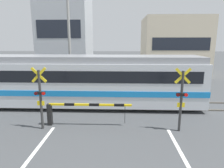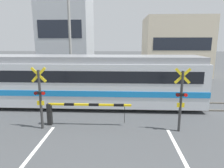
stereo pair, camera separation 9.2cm
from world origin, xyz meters
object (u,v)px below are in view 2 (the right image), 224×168
(commuter_train, at_px, (28,79))
(pedestrian, at_px, (127,74))
(crossing_signal_right, at_px, (181,97))
(crossing_barrier_far, at_px, (139,85))
(crossing_signal_left, at_px, (40,96))
(crossing_barrier_near, at_px, (71,109))

(commuter_train, xyz_separation_m, pedestrian, (6.18, 5.93, -0.66))
(commuter_train, bearing_deg, crossing_signal_right, -22.51)
(crossing_barrier_far, xyz_separation_m, pedestrian, (-0.82, 3.29, 0.20))
(crossing_signal_left, height_order, pedestrian, crossing_signal_left)
(commuter_train, bearing_deg, crossing_barrier_far, 20.70)
(crossing_signal_left, xyz_separation_m, crossing_signal_right, (6.11, 0.00, 0.00))
(commuter_train, relative_size, crossing_signal_left, 7.42)
(crossing_signal_right, bearing_deg, commuter_train, 157.49)
(commuter_train, relative_size, crossing_barrier_near, 5.30)
(crossing_barrier_near, xyz_separation_m, crossing_signal_right, (4.86, -0.42, 0.76))
(crossing_barrier_near, bearing_deg, crossing_barrier_far, 57.40)
(crossing_barrier_far, height_order, crossing_signal_left, crossing_signal_left)
(crossing_signal_left, bearing_deg, crossing_barrier_near, 18.66)
(crossing_barrier_near, height_order, pedestrian, pedestrian)
(crossing_barrier_far, height_order, crossing_signal_right, crossing_signal_right)
(crossing_barrier_near, relative_size, pedestrian, 2.32)
(commuter_train, distance_m, crossing_signal_left, 4.03)
(crossing_signal_right, bearing_deg, pedestrian, 102.49)
(crossing_barrier_far, relative_size, crossing_signal_left, 1.40)
(commuter_train, relative_size, pedestrian, 12.29)
(commuter_train, bearing_deg, pedestrian, 43.85)
(crossing_barrier_near, bearing_deg, pedestrian, 72.67)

